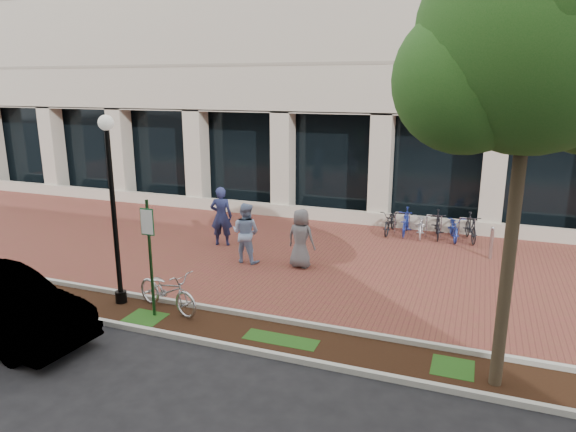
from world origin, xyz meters
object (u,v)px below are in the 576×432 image
(parking_sign, at_px, (149,245))
(bike_rack_cluster, at_px, (429,224))
(pedestrian_left, at_px, (221,216))
(pedestrian_right, at_px, (301,238))
(lamppost, at_px, (113,201))
(locked_bicycle, at_px, (167,290))
(street_tree, at_px, (536,53))
(pedestrian_mid, at_px, (246,233))
(bollard, at_px, (491,242))

(parking_sign, height_order, bike_rack_cluster, parking_sign)
(pedestrian_left, relative_size, bike_rack_cluster, 0.57)
(parking_sign, xyz_separation_m, pedestrian_right, (2.11, 4.35, -0.86))
(lamppost, bearing_deg, locked_bicycle, 0.80)
(street_tree, relative_size, locked_bicycle, 3.94)
(pedestrian_left, bearing_deg, lamppost, 72.52)
(street_tree, height_order, pedestrian_right, street_tree)
(parking_sign, xyz_separation_m, pedestrian_mid, (0.40, 4.20, -0.82))
(parking_sign, distance_m, pedestrian_left, 5.60)
(bike_rack_cluster, bearing_deg, lamppost, -131.52)
(locked_bicycle, height_order, bike_rack_cluster, locked_bicycle)
(pedestrian_mid, bearing_deg, bollard, -151.84)
(street_tree, bearing_deg, bollard, 90.83)
(pedestrian_mid, bearing_deg, street_tree, 153.75)
(parking_sign, bearing_deg, bollard, 43.35)
(lamppost, distance_m, street_tree, 9.25)
(street_tree, xyz_separation_m, pedestrian_mid, (-7.07, 4.38, -4.80))
(parking_sign, bearing_deg, street_tree, -1.96)
(pedestrian_right, distance_m, bike_rack_cluster, 5.56)
(pedestrian_mid, height_order, pedestrian_right, pedestrian_mid)
(pedestrian_left, xyz_separation_m, pedestrian_right, (3.19, -1.10, -0.12))
(parking_sign, distance_m, locked_bicycle, 1.29)
(parking_sign, bearing_deg, lamppost, 163.02)
(lamppost, distance_m, locked_bicycle, 2.47)
(lamppost, distance_m, bollard, 11.11)
(pedestrian_left, relative_size, bollard, 1.92)
(parking_sign, xyz_separation_m, lamppost, (-1.20, 0.35, 0.84))
(bike_rack_cluster, bearing_deg, pedestrian_left, -155.94)
(street_tree, bearing_deg, parking_sign, 178.64)
(pedestrian_left, xyz_separation_m, pedestrian_mid, (1.48, -1.25, -0.08))
(parking_sign, xyz_separation_m, pedestrian_left, (-1.08, 5.44, -0.74))
(pedestrian_right, bearing_deg, pedestrian_left, -9.79)
(lamppost, relative_size, locked_bicycle, 2.33)
(lamppost, xyz_separation_m, pedestrian_right, (3.32, 3.99, -1.70))
(lamppost, relative_size, bike_rack_cluster, 1.32)
(pedestrian_left, height_order, pedestrian_right, pedestrian_left)
(pedestrian_right, height_order, bollard, pedestrian_right)
(pedestrian_right, bearing_deg, street_tree, 149.02)
(pedestrian_left, relative_size, pedestrian_mid, 1.09)
(bollard, relative_size, bike_rack_cluster, 0.30)
(parking_sign, xyz_separation_m, street_tree, (7.48, -0.18, 3.98))
(lamppost, relative_size, pedestrian_mid, 2.50)
(bike_rack_cluster, bearing_deg, locked_bicycle, -125.41)
(lamppost, relative_size, street_tree, 0.59)
(locked_bicycle, xyz_separation_m, bollard, (7.22, 6.74, 0.01))
(locked_bicycle, bearing_deg, street_tree, -77.75)
(locked_bicycle, relative_size, pedestrian_left, 0.99)
(street_tree, distance_m, bike_rack_cluster, 10.67)
(locked_bicycle, distance_m, pedestrian_left, 5.24)
(pedestrian_left, bearing_deg, locked_bicycle, 87.52)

